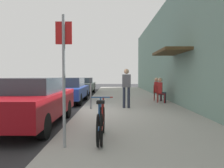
# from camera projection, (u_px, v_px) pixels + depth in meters

# --- Properties ---
(ground_plane) EXTENTS (60.00, 60.00, 0.00)m
(ground_plane) POSITION_uv_depth(u_px,v_px,m) (77.00, 114.00, 8.76)
(ground_plane) COLOR #2D2D30
(sidewalk_slab) EXTENTS (4.50, 32.00, 0.12)m
(sidewalk_slab) POSITION_uv_depth(u_px,v_px,m) (130.00, 106.00, 10.77)
(sidewalk_slab) COLOR #9E9B93
(sidewalk_slab) RESTS_ON ground_plane
(building_facade) EXTENTS (1.40, 32.00, 5.91)m
(building_facade) POSITION_uv_depth(u_px,v_px,m) (180.00, 46.00, 10.66)
(building_facade) COLOR gray
(building_facade) RESTS_ON ground_plane
(parked_car_0) EXTENTS (1.80, 4.40, 1.47)m
(parked_car_0) POSITION_uv_depth(u_px,v_px,m) (30.00, 101.00, 6.69)
(parked_car_0) COLOR maroon
(parked_car_0) RESTS_ON ground_plane
(parked_car_1) EXTENTS (1.80, 4.40, 1.41)m
(parked_car_1) POSITION_uv_depth(u_px,v_px,m) (68.00, 90.00, 12.49)
(parked_car_1) COLOR navy
(parked_car_1) RESTS_ON ground_plane
(parked_car_2) EXTENTS (1.80, 4.40, 1.33)m
(parked_car_2) POSITION_uv_depth(u_px,v_px,m) (82.00, 85.00, 18.46)
(parked_car_2) COLOR #47514C
(parked_car_2) RESTS_ON ground_plane
(parking_meter) EXTENTS (0.12, 0.10, 1.32)m
(parking_meter) POSITION_uv_depth(u_px,v_px,m) (90.00, 91.00, 9.30)
(parking_meter) COLOR slate
(parking_meter) RESTS_ON sidewalk_slab
(street_sign) EXTENTS (0.32, 0.06, 2.60)m
(street_sign) POSITION_uv_depth(u_px,v_px,m) (63.00, 70.00, 4.32)
(street_sign) COLOR gray
(street_sign) RESTS_ON sidewalk_slab
(bicycle_0) EXTENTS (0.46, 1.71, 0.90)m
(bicycle_0) POSITION_uv_depth(u_px,v_px,m) (102.00, 123.00, 4.94)
(bicycle_0) COLOR black
(bicycle_0) RESTS_ON sidewalk_slab
(bicycle_1) EXTENTS (0.46, 1.71, 0.90)m
(bicycle_1) POSITION_uv_depth(u_px,v_px,m) (99.00, 123.00, 4.93)
(bicycle_1) COLOR black
(bicycle_1) RESTS_ON sidewalk_slab
(cafe_chair_0) EXTENTS (0.56, 0.56, 0.87)m
(cafe_chair_0) POSITION_uv_depth(u_px,v_px,m) (159.00, 93.00, 11.51)
(cafe_chair_0) COLOR maroon
(cafe_chair_0) RESTS_ON sidewalk_slab
(seated_patron_0) EXTENTS (0.51, 0.47, 1.29)m
(seated_patron_0) POSITION_uv_depth(u_px,v_px,m) (160.00, 89.00, 11.49)
(seated_patron_0) COLOR #232838
(seated_patron_0) RESTS_ON sidewalk_slab
(cafe_chair_1) EXTENTS (0.53, 0.53, 0.87)m
(cafe_chair_1) POSITION_uv_depth(u_px,v_px,m) (155.00, 92.00, 12.44)
(cafe_chair_1) COLOR maroon
(cafe_chair_1) RESTS_ON sidewalk_slab
(seated_patron_1) EXTENTS (0.49, 0.44, 1.29)m
(seated_patron_1) POSITION_uv_depth(u_px,v_px,m) (156.00, 88.00, 12.42)
(seated_patron_1) COLOR #232838
(seated_patron_1) RESTS_ON sidewalk_slab
(pedestrian_standing) EXTENTS (0.36, 0.22, 1.70)m
(pedestrian_standing) POSITION_uv_depth(u_px,v_px,m) (125.00, 85.00, 9.61)
(pedestrian_standing) COLOR #232838
(pedestrian_standing) RESTS_ON sidewalk_slab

